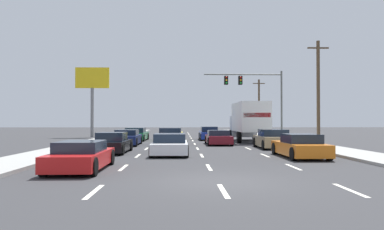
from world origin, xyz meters
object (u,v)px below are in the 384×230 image
(car_tan, at_px, (272,139))
(car_red, at_px, (81,156))
(traffic_signal_mast, at_px, (250,87))
(roadside_billboard, at_px, (92,88))
(car_yellow, at_px, (173,134))
(box_truck, at_px, (249,119))
(car_green, at_px, (136,135))
(car_maroon, at_px, (218,138))
(car_gray, at_px, (170,137))
(car_navy, at_px, (127,138))
(utility_pole_mid, at_px, (318,90))
(car_white, at_px, (170,145))
(car_blue, at_px, (209,134))
(car_orange, at_px, (300,147))
(car_black, at_px, (112,144))

(car_tan, bearing_deg, car_red, -132.69)
(traffic_signal_mast, bearing_deg, roadside_billboard, 173.81)
(car_yellow, height_order, traffic_signal_mast, traffic_signal_mast)
(roadside_billboard, bearing_deg, car_yellow, -33.11)
(box_truck, distance_m, car_tan, 8.04)
(box_truck, bearing_deg, car_green, 168.27)
(car_yellow, relative_size, car_maroon, 0.99)
(box_truck, bearing_deg, car_gray, -146.81)
(car_yellow, relative_size, car_tan, 1.02)
(car_navy, relative_size, utility_pole_mid, 0.51)
(car_white, xyz_separation_m, utility_pole_mid, (12.15, 10.30, 3.89))
(car_yellow, distance_m, car_white, 15.90)
(car_green, height_order, car_gray, car_gray)
(car_blue, xyz_separation_m, roadside_billboard, (-12.80, 6.23, 5.01))
(traffic_signal_mast, relative_size, roadside_billboard, 1.09)
(car_navy, height_order, car_orange, car_orange)
(car_maroon, bearing_deg, car_blue, 91.52)
(car_green, height_order, car_maroon, car_green)
(car_navy, bearing_deg, car_yellow, 67.40)
(car_orange, bearing_deg, car_yellow, 111.13)
(traffic_signal_mast, distance_m, utility_pole_mid, 10.56)
(car_gray, distance_m, car_orange, 11.88)
(car_tan, relative_size, roadside_billboard, 0.52)
(car_green, height_order, box_truck, box_truck)
(car_black, bearing_deg, roadside_billboard, 106.33)
(box_truck, bearing_deg, traffic_signal_mast, 78.18)
(car_gray, bearing_deg, car_black, -115.08)
(car_blue, relative_size, box_truck, 0.57)
(car_yellow, xyz_separation_m, car_white, (0.15, -15.89, -0.01))
(car_black, distance_m, traffic_signal_mast, 22.73)
(utility_pole_mid, bearing_deg, car_red, -132.66)
(car_red, height_order, utility_pole_mid, utility_pole_mid)
(utility_pole_mid, height_order, roadside_billboard, utility_pole_mid)
(box_truck, relative_size, traffic_signal_mast, 0.92)
(car_white, xyz_separation_m, traffic_signal_mast, (8.24, 20.04, 5.06))
(car_orange, bearing_deg, traffic_signal_mast, 85.89)
(car_blue, distance_m, car_maroon, 7.31)
(car_black, distance_m, box_truck, 15.13)
(car_orange, height_order, utility_pole_mid, utility_pole_mid)
(car_navy, distance_m, car_tan, 10.84)
(car_red, distance_m, car_gray, 14.58)
(car_green, relative_size, car_maroon, 1.11)
(car_gray, xyz_separation_m, car_tan, (7.00, -3.45, 0.01))
(car_maroon, bearing_deg, utility_pole_mid, 12.27)
(car_green, relative_size, traffic_signal_mast, 0.54)
(roadside_billboard, bearing_deg, car_maroon, -46.18)
(car_red, relative_size, car_blue, 0.98)
(car_green, xyz_separation_m, car_red, (0.42, -20.86, -0.04))
(car_yellow, height_order, utility_pole_mid, utility_pole_mid)
(car_green, relative_size, car_white, 1.01)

